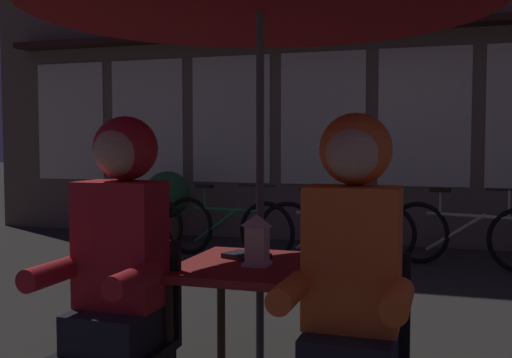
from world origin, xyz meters
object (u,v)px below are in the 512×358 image
object	(u,v)px
lantern	(257,239)
bicycle_nearest	(123,222)
person_left_hooded	(118,251)
person_right_hooded	(351,265)
cafe_table	(260,286)
chair_right	(353,356)
chair_left	(126,332)
book	(246,256)
bicycle_third	(335,232)
bicycle_second	(226,227)
bicycle_fourth	(467,235)
potted_plant	(168,200)

from	to	relation	value
lantern	bicycle_nearest	world-z (taller)	lantern
person_left_hooded	person_right_hooded	xyz separation A→B (m)	(0.96, 0.00, 0.00)
cafe_table	person_right_hooded	xyz separation A→B (m)	(0.48, -0.43, 0.21)
lantern	chair_right	distance (m)	0.69
chair_left	book	bearing A→B (deg)	51.01
person_left_hooded	cafe_table	bearing A→B (deg)	41.57
chair_left	bicycle_third	distance (m)	4.09
bicycle_second	book	bearing A→B (deg)	-67.96
lantern	chair_right	xyz separation A→B (m)	(0.48, -0.33, -0.37)
bicycle_second	chair_right	bearing A→B (deg)	-63.40
lantern	book	xyz separation A→B (m)	(-0.10, 0.14, -0.11)
person_left_hooded	bicycle_second	world-z (taller)	person_left_hooded
bicycle_nearest	bicycle_second	size ratio (longest dim) A/B	1.01
person_left_hooded	bicycle_fourth	bearing A→B (deg)	71.10
person_right_hooded	book	world-z (taller)	person_right_hooded
person_left_hooded	potted_plant	world-z (taller)	person_left_hooded
cafe_table	chair_right	distance (m)	0.62
person_right_hooded	potted_plant	size ratio (longest dim) A/B	1.52
bicycle_third	lantern	bearing A→B (deg)	-85.10
chair_left	potted_plant	world-z (taller)	potted_plant
bicycle_second	bicycle_third	size ratio (longest dim) A/B	1.00
person_left_hooded	book	bearing A→B (deg)	54.17
person_right_hooded	book	size ratio (longest dim) A/B	7.00
bicycle_third	potted_plant	xyz separation A→B (m)	(-2.33, 0.76, 0.20)
bicycle_second	bicycle_fourth	world-z (taller)	same
lantern	potted_plant	bearing A→B (deg)	120.41
bicycle_nearest	potted_plant	size ratio (longest dim) A/B	1.82
chair_right	person_left_hooded	xyz separation A→B (m)	(-0.96, -0.06, 0.36)
bicycle_second	bicycle_third	xyz separation A→B (m)	(1.23, 0.02, 0.00)
bicycle_third	bicycle_fourth	world-z (taller)	same
person_left_hooded	person_right_hooded	distance (m)	0.96
bicycle_nearest	bicycle_third	world-z (taller)	same
cafe_table	chair_right	bearing A→B (deg)	-37.55
chair_right	bicycle_nearest	xyz separation A→B (m)	(-3.37, 4.12, -0.14)
bicycle_nearest	book	world-z (taller)	bicycle_nearest
cafe_table	bicycle_nearest	distance (m)	4.75
person_right_hooded	book	distance (m)	0.79
bicycle_third	cafe_table	bearing A→B (deg)	-85.00
person_left_hooded	bicycle_nearest	bearing A→B (deg)	120.00
potted_plant	bicycle_third	bearing A→B (deg)	-18.15
potted_plant	bicycle_fourth	bearing A→B (deg)	-8.92
potted_plant	bicycle_nearest	bearing A→B (deg)	-107.77
bicycle_nearest	potted_plant	bearing A→B (deg)	72.23
person_left_hooded	potted_plant	bearing A→B (deg)	113.93
person_right_hooded	bicycle_third	bearing A→B (deg)	101.00
bicycle_third	potted_plant	world-z (taller)	potted_plant
cafe_table	lantern	xyz separation A→B (m)	(-0.00, -0.04, 0.22)
bicycle_nearest	potted_plant	xyz separation A→B (m)	(0.23, 0.73, 0.20)
cafe_table	potted_plant	bearing A→B (deg)	120.67
chair_left	chair_right	world-z (taller)	same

